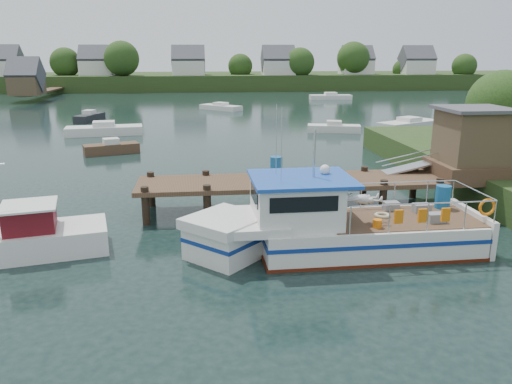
{
  "coord_description": "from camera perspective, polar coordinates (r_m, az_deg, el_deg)",
  "views": [
    {
      "loc": [
        -3.21,
        -21.05,
        6.76
      ],
      "look_at": [
        -1.0,
        -1.5,
        1.3
      ],
      "focal_mm": 35.0,
      "sensor_mm": 36.0,
      "label": 1
    }
  ],
  "objects": [
    {
      "name": "lobster_boat",
      "position": [
        17.63,
        8.71,
        -3.97
      ],
      "size": [
        10.89,
        3.3,
        5.17
      ],
      "rotation": [
        0.0,
        0.0,
        0.02
      ],
      "color": "silver",
      "rests_on": "ground"
    },
    {
      "name": "moored_rowboat",
      "position": [
        36.52,
        -16.19,
        4.86
      ],
      "size": [
        3.93,
        2.4,
        1.08
      ],
      "rotation": [
        0.0,
        0.0,
        -0.19
      ],
      "color": "#4D3624",
      "rests_on": "ground"
    },
    {
      "name": "moored_far",
      "position": [
        79.01,
        8.52,
        10.72
      ],
      "size": [
        6.4,
        2.41,
        1.07
      ],
      "rotation": [
        0.0,
        0.0,
        0.22
      ],
      "color": "silver",
      "rests_on": "ground"
    },
    {
      "name": "moored_c",
      "position": [
        49.55,
        17.08,
        7.44
      ],
      "size": [
        6.87,
        5.08,
        1.04
      ],
      "rotation": [
        0.0,
        0.0,
        0.32
      ],
      "color": "silver",
      "rests_on": "ground"
    },
    {
      "name": "far_shore",
      "position": [
        103.58,
        -4.77,
        12.87
      ],
      "size": [
        140.0,
        42.55,
        9.22
      ],
      "color": "#2A401A",
      "rests_on": "ground"
    },
    {
      "name": "ground_plane",
      "position": [
        22.34,
        2.12,
        -2.11
      ],
      "size": [
        160.0,
        160.0,
        0.0
      ],
      "primitive_type": "plane",
      "color": "black"
    },
    {
      "name": "moored_a",
      "position": [
        45.29,
        -16.95,
        6.81
      ],
      "size": [
        6.61,
        2.96,
        1.18
      ],
      "rotation": [
        0.0,
        0.0,
        -0.22
      ],
      "color": "silver",
      "rests_on": "ground"
    },
    {
      "name": "moored_e",
      "position": [
        55.11,
        -18.49,
        8.12
      ],
      "size": [
        2.6,
        4.44,
        1.16
      ],
      "rotation": [
        0.0,
        0.0,
        -0.12
      ],
      "color": "black",
      "rests_on": "ground"
    },
    {
      "name": "moored_b",
      "position": [
        45.4,
        8.89,
        7.24
      ],
      "size": [
        4.88,
        2.63,
        1.03
      ],
      "rotation": [
        0.0,
        0.0,
        0.37
      ],
      "color": "silver",
      "rests_on": "ground"
    },
    {
      "name": "work_boat",
      "position": [
        19.18,
        -26.54,
        -4.95
      ],
      "size": [
        7.18,
        3.39,
        3.76
      ],
      "rotation": [
        0.0,
        0.0,
        0.21
      ],
      "color": "silver",
      "rests_on": "ground"
    },
    {
      "name": "dock",
      "position": [
        23.63,
        18.02,
        3.72
      ],
      "size": [
        16.6,
        3.0,
        4.78
      ],
      "color": "#4D3624",
      "rests_on": "ground"
    },
    {
      "name": "moored_d",
      "position": [
        63.27,
        -4.05,
        9.65
      ],
      "size": [
        5.34,
        5.18,
        0.94
      ],
      "rotation": [
        0.0,
        0.0,
        0.29
      ],
      "color": "silver",
      "rests_on": "ground"
    }
  ]
}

